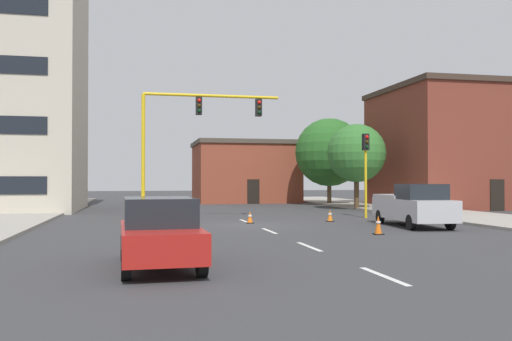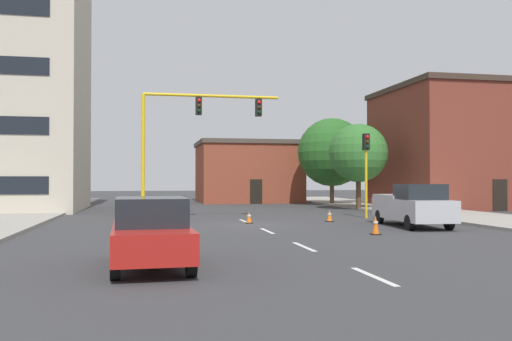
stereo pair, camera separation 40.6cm
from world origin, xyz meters
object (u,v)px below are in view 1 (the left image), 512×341
traffic_cone_roadside_b (250,218)px  tree_right_far (329,152)px  traffic_light_pole_right (366,156)px  traffic_signal_gantry (163,179)px  tree_right_mid (356,153)px  sedan_red_near_left (160,232)px  traffic_cone_roadside_a (330,216)px  traffic_cone_roadside_c (378,225)px  pickup_truck_silver (413,206)px

traffic_cone_roadside_b → tree_right_far: bearing=59.0°
traffic_light_pole_right → traffic_signal_gantry: bearing=177.7°
tree_right_mid → sedan_red_near_left: tree_right_mid is taller
traffic_light_pole_right → tree_right_mid: size_ratio=0.77×
tree_right_far → traffic_cone_roadside_b: tree_right_far is taller
traffic_light_pole_right → tree_right_far: bearing=77.7°
traffic_cone_roadside_a → traffic_cone_roadside_b: size_ratio=1.05×
tree_right_mid → sedan_red_near_left: (-14.97, -23.25, -3.21)m
traffic_signal_gantry → tree_right_far: (14.73, 14.76, 2.32)m
traffic_signal_gantry → tree_right_mid: traffic_signal_gantry is taller
traffic_light_pole_right → traffic_cone_roadside_a: size_ratio=7.73×
traffic_cone_roadside_b → sedan_red_near_left: bearing=-111.0°
sedan_red_near_left → traffic_cone_roadside_a: sedan_red_near_left is taller
traffic_signal_gantry → tree_right_mid: size_ratio=1.33×
traffic_cone_roadside_a → traffic_cone_roadside_c: 6.70m
traffic_signal_gantry → traffic_cone_roadside_b: size_ratio=14.01×
sedan_red_near_left → pickup_truck_silver: bearing=38.1°
traffic_light_pole_right → tree_right_mid: (2.83, 8.12, 0.57)m
traffic_signal_gantry → traffic_cone_roadside_b: traffic_signal_gantry is taller
pickup_truck_silver → traffic_cone_roadside_b: bearing=154.1°
traffic_cone_roadside_c → traffic_light_pole_right: bearing=69.2°
pickup_truck_silver → traffic_signal_gantry: bearing=151.3°
traffic_light_pole_right → sedan_red_near_left: traffic_light_pole_right is taller
traffic_signal_gantry → traffic_cone_roadside_a: 9.06m
pickup_truck_silver → traffic_cone_roadside_c: pickup_truck_silver is taller
traffic_signal_gantry → tree_right_mid: (14.24, 7.66, 1.90)m
tree_right_far → pickup_truck_silver: size_ratio=1.34×
sedan_red_near_left → traffic_cone_roadside_b: (4.93, 12.85, -0.60)m
sedan_red_near_left → traffic_cone_roadside_b: sedan_red_near_left is taller
traffic_cone_roadside_c → sedan_red_near_left: bearing=-144.2°
tree_right_mid → traffic_light_pole_right: bearing=-109.2°
tree_right_mid → traffic_signal_gantry: bearing=-151.7°
traffic_signal_gantry → pickup_truck_silver: traffic_signal_gantry is taller
traffic_cone_roadside_a → sedan_red_near_left: bearing=-125.3°
sedan_red_near_left → traffic_cone_roadside_b: 13.78m
traffic_signal_gantry → tree_right_far: tree_right_far is taller
tree_right_far → tree_right_mid: size_ratio=1.19×
traffic_light_pole_right → traffic_cone_roadside_a: 4.83m
sedan_red_near_left → traffic_cone_roadside_c: size_ratio=5.89×
traffic_signal_gantry → sedan_red_near_left: (-0.73, -15.59, -1.31)m
traffic_cone_roadside_a → traffic_cone_roadside_b: traffic_cone_roadside_a is taller
traffic_light_pole_right → sedan_red_near_left: (-12.14, -15.13, -2.64)m
traffic_cone_roadside_a → traffic_light_pole_right: bearing=35.7°
traffic_signal_gantry → tree_right_far: bearing=45.1°
traffic_light_pole_right → pickup_truck_silver: bearing=-91.4°
tree_right_far → sedan_red_near_left: (-15.46, -30.35, -3.62)m
traffic_signal_gantry → pickup_truck_silver: size_ratio=1.49×
traffic_light_pole_right → sedan_red_near_left: 19.58m
pickup_truck_silver → tree_right_far: bearing=80.6°
sedan_red_near_left → traffic_cone_roadside_a: bearing=54.7°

